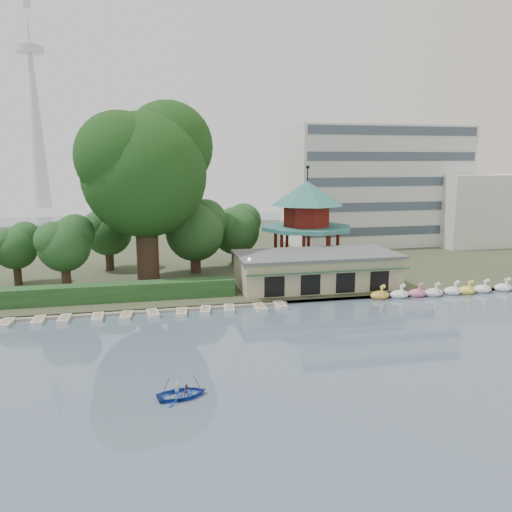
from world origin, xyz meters
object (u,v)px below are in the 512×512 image
object	(u,v)px
dock	(118,312)
rowboat_with_passengers	(182,390)
pavilion	(307,216)
big_tree	(146,166)
boathouse	(316,269)

from	to	relation	value
dock	rowboat_with_passengers	world-z (taller)	rowboat_with_passengers
pavilion	big_tree	world-z (taller)	big_tree
rowboat_with_passengers	big_tree	bearing A→B (deg)	93.20
boathouse	pavilion	bearing A→B (deg)	78.72
dock	pavilion	world-z (taller)	pavilion
pavilion	big_tree	xyz separation A→B (m)	(-20.80, -3.77, 6.68)
pavilion	rowboat_with_passengers	size ratio (longest dim) A/B	2.76
boathouse	rowboat_with_passengers	distance (m)	29.49
pavilion	big_tree	size ratio (longest dim) A/B	0.63
boathouse	rowboat_with_passengers	bearing A→B (deg)	-125.57
dock	big_tree	world-z (taller)	big_tree
rowboat_with_passengers	pavilion	bearing A→B (deg)	60.63
dock	rowboat_with_passengers	distance (m)	19.78
boathouse	rowboat_with_passengers	size ratio (longest dim) A/B	3.80
big_tree	rowboat_with_passengers	size ratio (longest dim) A/B	4.37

